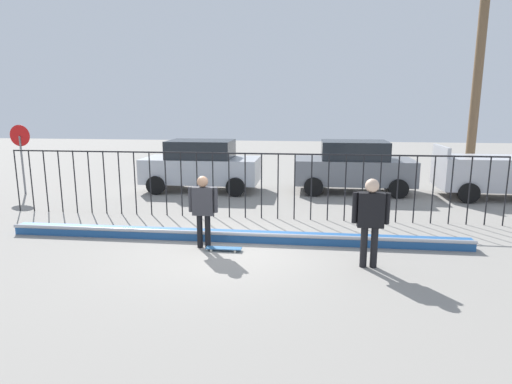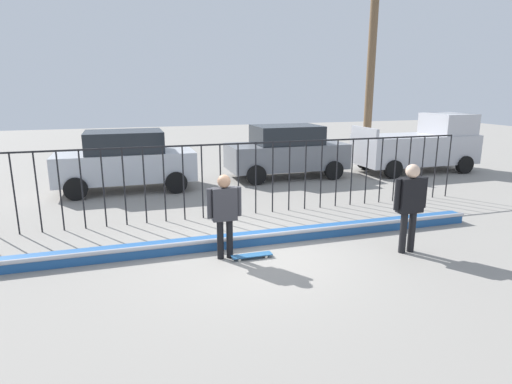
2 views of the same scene
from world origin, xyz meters
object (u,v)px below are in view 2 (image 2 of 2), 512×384
(skateboarder, at_px, (224,209))
(parked_car_silver, at_px, (126,160))
(camera_operator, at_px, (410,200))
(pickup_truck, at_px, (420,145))
(skateboard, at_px, (252,255))
(parked_car_gray, at_px, (286,151))

(skateboarder, relative_size, parked_car_silver, 0.38)
(camera_operator, xyz_separation_m, pickup_truck, (5.87, 7.24, -0.04))
(camera_operator, bearing_deg, skateboarder, -3.33)
(parked_car_silver, bearing_deg, skateboard, -73.87)
(parked_car_gray, height_order, pickup_truck, pickup_truck)
(skateboarder, distance_m, skateboard, 1.07)
(camera_operator, distance_m, parked_car_silver, 9.04)
(skateboarder, height_order, parked_car_silver, parked_car_silver)
(camera_operator, xyz_separation_m, parked_car_gray, (0.43, 7.73, -0.11))
(parked_car_silver, distance_m, parked_car_gray, 5.68)
(camera_operator, relative_size, pickup_truck, 0.38)
(pickup_truck, bearing_deg, parked_car_silver, -175.22)
(skateboarder, xyz_separation_m, parked_car_gray, (3.98, 6.94, -0.02))
(parked_car_gray, bearing_deg, skateboarder, -119.26)
(skateboard, height_order, camera_operator, camera_operator)
(parked_car_silver, bearing_deg, skateboarder, -77.34)
(pickup_truck, bearing_deg, camera_operator, -123.63)
(skateboard, height_order, pickup_truck, pickup_truck)
(camera_operator, height_order, pickup_truck, pickup_truck)
(skateboard, bearing_deg, parked_car_silver, 110.15)
(camera_operator, relative_size, parked_car_silver, 0.42)
(skateboard, xyz_separation_m, parked_car_gray, (3.49, 7.11, 0.91))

